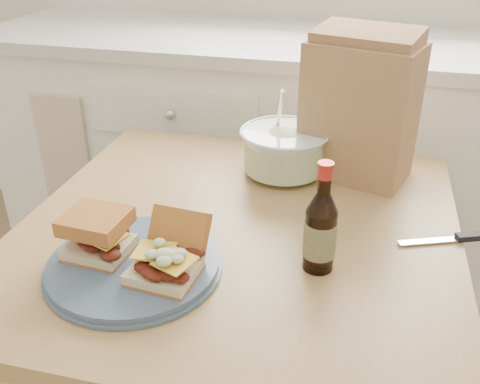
% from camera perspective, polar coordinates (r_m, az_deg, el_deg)
% --- Properties ---
extents(cabinet_run, '(2.50, 0.64, 0.94)m').
position_cam_1_polar(cabinet_run, '(1.97, 10.11, 2.38)').
color(cabinet_run, white).
rests_on(cabinet_run, ground).
extents(dining_table, '(0.90, 0.90, 0.74)m').
position_cam_1_polar(dining_table, '(1.16, -0.24, -8.14)').
color(dining_table, tan).
rests_on(dining_table, ground).
extents(plate, '(0.31, 0.31, 0.02)m').
position_cam_1_polar(plate, '(0.99, -11.27, -7.69)').
color(plate, '#475B73').
rests_on(plate, dining_table).
extents(sandwich_left, '(0.12, 0.11, 0.08)m').
position_cam_1_polar(sandwich_left, '(1.00, -14.97, -4.29)').
color(sandwich_left, beige).
rests_on(sandwich_left, plate).
extents(sandwich_right, '(0.12, 0.16, 0.09)m').
position_cam_1_polar(sandwich_right, '(0.94, -7.61, -6.55)').
color(sandwich_right, beige).
rests_on(sandwich_right, plate).
extents(coleslaw_bowl, '(0.22, 0.22, 0.21)m').
position_cam_1_polar(coleslaw_bowl, '(1.29, 4.71, 4.20)').
color(coleslaw_bowl, silver).
rests_on(coleslaw_bowl, dining_table).
extents(beer_bottle, '(0.06, 0.06, 0.21)m').
position_cam_1_polar(beer_bottle, '(0.95, 8.57, -4.06)').
color(beer_bottle, black).
rests_on(beer_bottle, dining_table).
extents(knife, '(0.19, 0.09, 0.01)m').
position_cam_1_polar(knife, '(1.14, 22.74, -4.49)').
color(knife, silver).
rests_on(knife, dining_table).
extents(paper_bag, '(0.28, 0.22, 0.32)m').
position_cam_1_polar(paper_bag, '(1.28, 12.63, 8.36)').
color(paper_bag, '#A77D51').
rests_on(paper_bag, dining_table).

